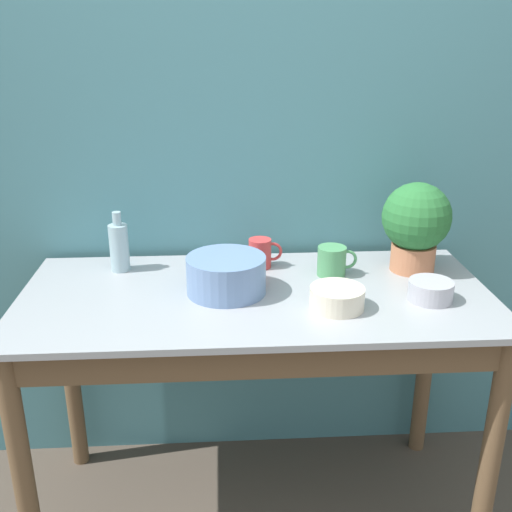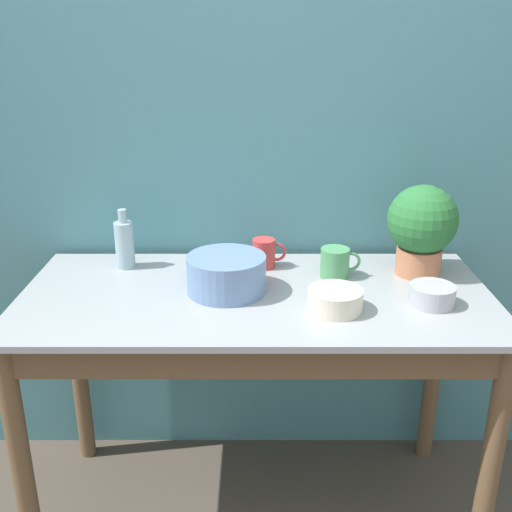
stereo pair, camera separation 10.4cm
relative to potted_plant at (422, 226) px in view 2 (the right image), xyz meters
The scene contains 9 objects.
wall_back 0.62m from the potted_plant, 155.69° to the left, with size 6.00×0.05×2.40m.
counter_table 0.65m from the potted_plant, 161.38° to the right, with size 1.45×0.68×0.84m.
potted_plant is the anchor object (origin of this frame).
bowl_wash_large 0.65m from the potted_plant, 166.87° to the right, with size 0.24×0.24×0.12m.
bottle_tall 0.98m from the potted_plant, behind, with size 0.06×0.06×0.20m.
mug_red 0.52m from the potted_plant, behind, with size 0.11×0.08×0.10m.
mug_green 0.30m from the potted_plant, behind, with size 0.13×0.09×0.10m.
bowl_small_steel 0.28m from the potted_plant, 94.50° to the right, with size 0.13×0.13×0.06m.
bowl_small_cream 0.44m from the potted_plant, 137.97° to the right, with size 0.16×0.16×0.06m.
Camera 2 is at (-0.00, -1.35, 1.60)m, focal length 42.00 mm.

